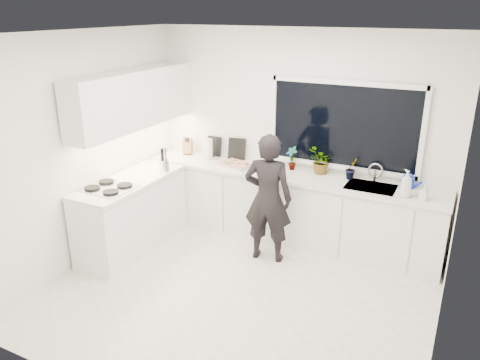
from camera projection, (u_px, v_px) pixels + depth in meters
The scene contains 25 objects.
floor at pixel (237, 293), 5.10m from camera, with size 4.00×3.50×0.02m, color beige.
wall_back at pixel (298, 135), 6.10m from camera, with size 4.00×0.02×2.70m, color white.
wall_left at pixel (84, 150), 5.48m from camera, with size 0.02×3.50×2.70m, color white.
wall_right at pixel (457, 214), 3.78m from camera, with size 0.02×3.50×2.70m, color white.
ceiling at pixel (236, 33), 4.16m from camera, with size 4.00×3.50×0.02m, color white.
window at pixel (344, 126), 5.75m from camera, with size 1.80×0.02×1.00m, color black.
base_cabinets_back at pixel (287, 208), 6.16m from camera, with size 3.92×0.58×0.88m, color white.
base_cabinets_left at pixel (132, 215), 5.94m from camera, with size 0.58×1.60×0.88m, color white.
countertop_back at pixel (288, 175), 5.99m from camera, with size 3.94×0.62×0.04m, color silver.
countertop_left at pixel (129, 181), 5.78m from camera, with size 0.62×1.60×0.04m, color silver.
upper_cabinets at pixel (134, 99), 5.80m from camera, with size 0.34×2.10×0.70m, color white.
sink at pixel (370, 191), 5.57m from camera, with size 0.58×0.42×0.14m, color silver.
faucet at pixel (375, 173), 5.68m from camera, with size 0.03×0.03×0.22m, color silver.
stovetop at pixel (109, 187), 5.49m from camera, with size 0.56×0.48×0.03m, color black.
person at pixel (268, 198), 5.54m from camera, with size 0.58×0.38×1.59m, color black.
pizza_tray at pixel (236, 165), 6.27m from camera, with size 0.44×0.33×0.03m, color silver.
pizza at pixel (236, 163), 6.27m from camera, with size 0.40×0.29×0.01m, color #B74018.
watering_can at pixel (408, 183), 5.49m from camera, with size 0.14×0.14×0.13m, color #1323B8.
paper_towel_roll at pixel (209, 149), 6.55m from camera, with size 0.11×0.11×0.26m, color white.
knife_block at pixel (188, 146), 6.75m from camera, with size 0.13×0.10×0.22m, color #9F7C4A.
utensil_crock at pixel (164, 166), 6.04m from camera, with size 0.13×0.13×0.16m, color #B2B2B7.
picture_frame_large at pixel (214, 146), 6.66m from camera, with size 0.22×0.02×0.28m, color black.
picture_frame_small at pixel (237, 149), 6.50m from camera, with size 0.25×0.02×0.30m, color black.
herb_plants at pixel (320, 162), 5.91m from camera, with size 0.97×0.36×0.34m.
soap_bottles at pixel (410, 186), 5.18m from camera, with size 0.33×0.17×0.31m.
Camera 1 is at (1.99, -3.87, 2.93)m, focal length 35.00 mm.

